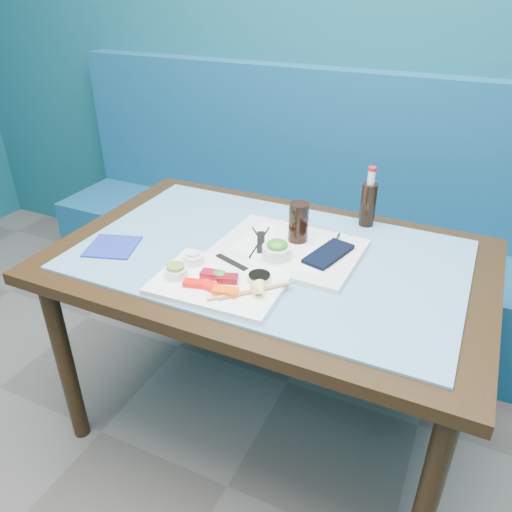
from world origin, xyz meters
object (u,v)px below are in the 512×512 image
at_px(dining_table, 269,277).
at_px(seaweed_bowl, 277,252).
at_px(booth_bench, 337,245).
at_px(cola_bottle_body, 368,205).
at_px(blue_napkin, 113,246).
at_px(serving_tray, 289,249).
at_px(cola_glass, 298,222).
at_px(sashimi_plate, 219,283).

distance_m(dining_table, seaweed_bowl, 0.14).
bearing_deg(booth_bench, seaweed_bowl, -87.27).
bearing_deg(cola_bottle_body, blue_napkin, -143.75).
relative_size(booth_bench, serving_tray, 6.63).
relative_size(serving_tray, cola_bottle_body, 2.91).
relative_size(dining_table, cola_bottle_body, 8.98).
bearing_deg(cola_bottle_body, dining_table, -123.85).
relative_size(cola_glass, blue_napkin, 0.86).
xyz_separation_m(dining_table, sashimi_plate, (-0.05, -0.24, 0.10)).
bearing_deg(blue_napkin, dining_table, 20.65).
xyz_separation_m(booth_bench, sashimi_plate, (-0.05, -1.08, 0.39)).
height_order(serving_tray, blue_napkin, serving_tray).
distance_m(booth_bench, dining_table, 0.89).
xyz_separation_m(dining_table, cola_glass, (0.06, 0.09, 0.18)).
relative_size(sashimi_plate, seaweed_bowl, 3.95).
xyz_separation_m(serving_tray, blue_napkin, (-0.54, -0.22, -0.01)).
bearing_deg(blue_napkin, cola_bottle_body, 36.25).
relative_size(booth_bench, cola_bottle_body, 19.25).
bearing_deg(sashimi_plate, seaweed_bowl, 62.06).
bearing_deg(cola_glass, dining_table, -124.00).
bearing_deg(blue_napkin, seaweed_bowl, 15.38).
bearing_deg(blue_napkin, serving_tray, 22.23).
bearing_deg(cola_glass, cola_bottle_body, 56.21).
xyz_separation_m(booth_bench, serving_tray, (0.05, -0.80, 0.39)).
height_order(sashimi_plate, serving_tray, sashimi_plate).
bearing_deg(seaweed_bowl, sashimi_plate, -115.82).
xyz_separation_m(cola_bottle_body, blue_napkin, (-0.72, -0.53, -0.07)).
distance_m(serving_tray, seaweed_bowl, 0.08).
bearing_deg(booth_bench, cola_glass, -85.27).
xyz_separation_m(booth_bench, cola_glass, (0.06, -0.75, 0.47)).
distance_m(serving_tray, cola_glass, 0.09).
relative_size(serving_tray, blue_napkin, 2.91).
bearing_deg(seaweed_bowl, blue_napkin, -164.62).
height_order(booth_bench, sashimi_plate, booth_bench).
relative_size(seaweed_bowl, cola_bottle_body, 0.60).
distance_m(booth_bench, seaweed_bowl, 0.97).
bearing_deg(seaweed_bowl, serving_tray, 82.41).
bearing_deg(dining_table, serving_tray, 35.31).
relative_size(dining_table, blue_napkin, 9.00).
height_order(booth_bench, dining_table, booth_bench).
bearing_deg(serving_tray, blue_napkin, -156.25).
height_order(seaweed_bowl, cola_glass, cola_glass).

